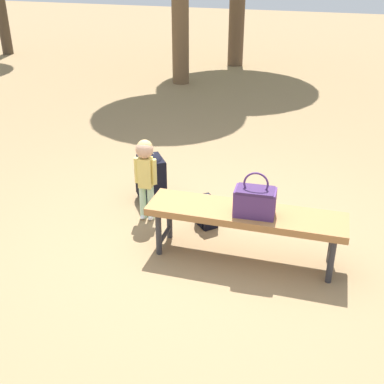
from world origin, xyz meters
name	(u,v)px	position (x,y,z in m)	size (l,w,h in m)	color
ground_plane	(197,245)	(0.00, 0.00, 0.00)	(40.00, 40.00, 0.00)	#8C704C
park_bench	(245,217)	(-0.43, 0.05, 0.39)	(1.62, 0.51, 0.45)	#9E6B3D
handbag	(255,201)	(-0.51, 0.09, 0.58)	(0.34, 0.21, 0.37)	#4C2D66
child_standing	(145,168)	(0.61, -0.29, 0.53)	(0.22, 0.16, 0.80)	#B2D8B2
backpack_large	(151,176)	(0.73, -0.67, 0.26)	(0.38, 0.39, 0.53)	black
backpack_small	(207,210)	(0.03, -0.36, 0.16)	(0.24, 0.24, 0.33)	black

